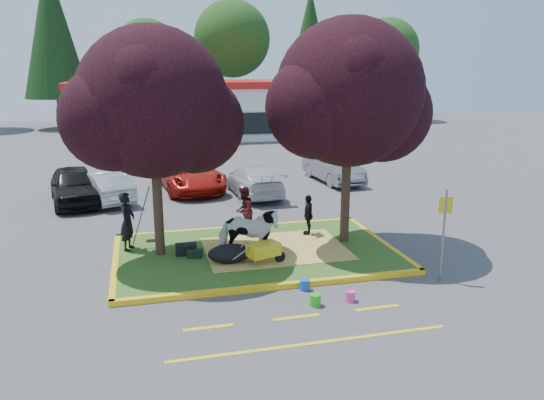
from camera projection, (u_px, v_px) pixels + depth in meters
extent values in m
plane|color=#424244|center=(256.00, 255.00, 15.95)|extent=(90.00, 90.00, 0.00)
cube|color=#2F551A|center=(256.00, 253.00, 15.94)|extent=(8.00, 5.00, 0.15)
cube|color=yellow|center=(278.00, 286.00, 13.51)|extent=(8.30, 0.16, 0.15)
cube|color=yellow|center=(240.00, 228.00, 18.36)|extent=(8.30, 0.16, 0.15)
cube|color=yellow|center=(115.00, 265.00, 14.97)|extent=(0.16, 5.30, 0.15)
cube|color=yellow|center=(381.00, 242.00, 16.90)|extent=(0.16, 5.30, 0.15)
cube|color=#D5BB57|center=(275.00, 249.00, 16.06)|extent=(4.20, 3.00, 0.01)
cylinder|color=black|center=(157.00, 196.00, 15.20)|extent=(0.28, 0.28, 3.53)
sphere|color=black|center=(152.00, 102.00, 14.55)|extent=(4.20, 4.20, 4.20)
sphere|color=black|center=(195.00, 124.00, 15.16)|extent=(2.86, 2.86, 2.86)
sphere|color=black|center=(113.00, 118.00, 14.11)|extent=(2.86, 2.86, 2.86)
cylinder|color=black|center=(346.00, 184.00, 16.34)|extent=(0.28, 0.28, 3.70)
sphere|color=black|center=(349.00, 92.00, 15.66)|extent=(4.40, 4.40, 4.40)
sphere|color=black|center=(383.00, 114.00, 16.30)|extent=(2.99, 2.99, 2.99)
sphere|color=black|center=(317.00, 107.00, 15.21)|extent=(2.99, 2.99, 2.99)
cube|color=yellow|center=(208.00, 327.00, 11.53)|extent=(1.10, 0.12, 0.01)
cube|color=yellow|center=(296.00, 317.00, 12.01)|extent=(1.10, 0.12, 0.01)
cube|color=yellow|center=(377.00, 308.00, 12.48)|extent=(1.10, 0.12, 0.01)
cube|color=yellow|center=(313.00, 343.00, 10.88)|extent=(6.00, 0.10, 0.01)
cube|color=silver|center=(205.00, 112.00, 42.26)|extent=(20.00, 8.00, 4.00)
cube|color=#B31713|center=(204.00, 84.00, 41.73)|extent=(20.40, 8.40, 0.50)
cube|color=black|center=(212.00, 124.00, 38.60)|extent=(19.00, 0.10, 1.60)
cylinder|color=black|center=(60.00, 107.00, 47.88)|extent=(0.44, 0.44, 3.92)
cone|color=black|center=(52.00, 29.00, 46.23)|extent=(5.60, 5.60, 11.90)
cylinder|color=black|center=(150.00, 109.00, 51.29)|extent=(0.44, 0.44, 3.08)
sphere|color=#143811|center=(147.00, 52.00, 50.00)|extent=(6.16, 6.16, 6.16)
cylinder|color=black|center=(233.00, 105.00, 52.18)|extent=(0.44, 0.44, 3.64)
sphere|color=#143811|center=(232.00, 39.00, 50.65)|extent=(7.28, 7.28, 7.28)
cylinder|color=black|center=(309.00, 104.00, 54.56)|extent=(0.44, 0.44, 3.50)
cone|color=black|center=(310.00, 43.00, 53.09)|extent=(5.00, 5.00, 10.62)
cylinder|color=black|center=(384.00, 105.00, 55.56)|extent=(0.44, 0.44, 3.22)
sphere|color=#143811|center=(387.00, 50.00, 54.20)|extent=(6.44, 6.44, 6.44)
imported|color=white|center=(248.00, 233.00, 15.07)|extent=(1.98, 1.41, 1.52)
ellipsoid|color=black|center=(230.00, 253.00, 14.88)|extent=(1.38, 1.04, 0.53)
imported|color=black|center=(127.00, 221.00, 15.81)|extent=(0.60, 0.74, 1.76)
imported|color=#401218|center=(244.00, 211.00, 17.31)|extent=(0.89, 0.96, 1.59)
imported|color=black|center=(308.00, 215.00, 17.29)|extent=(0.59, 0.85, 1.33)
cylinder|color=black|center=(280.00, 257.00, 14.92)|extent=(0.32, 0.16, 0.31)
cylinder|color=slate|center=(254.00, 263.00, 14.57)|extent=(0.04, 0.04, 0.23)
cylinder|color=slate|center=(251.00, 258.00, 14.93)|extent=(0.04, 0.04, 0.23)
cube|color=yellow|center=(264.00, 250.00, 14.75)|extent=(1.00, 0.79, 0.35)
cylinder|color=slate|center=(242.00, 253.00, 14.41)|extent=(0.55, 0.23, 0.29)
cylinder|color=slate|center=(239.00, 249.00, 14.77)|extent=(0.55, 0.23, 0.29)
cube|color=black|center=(186.00, 249.00, 15.56)|extent=(0.64, 0.37, 0.32)
cube|color=black|center=(195.00, 254.00, 15.33)|extent=(0.48, 0.37, 0.23)
cylinder|color=slate|center=(443.00, 236.00, 13.75)|extent=(0.06, 0.06, 2.48)
cube|color=gold|center=(446.00, 205.00, 13.54)|extent=(0.34, 0.14, 0.45)
cylinder|color=green|center=(315.00, 300.00, 12.56)|extent=(0.35, 0.35, 0.29)
cylinder|color=#F8379F|center=(350.00, 296.00, 12.80)|extent=(0.26, 0.26, 0.26)
cylinder|color=blue|center=(305.00, 285.00, 13.44)|extent=(0.33, 0.33, 0.27)
imported|color=black|center=(74.00, 185.00, 21.81)|extent=(2.54, 4.69, 1.51)
imported|color=#AEB0B6|center=(105.00, 186.00, 22.15)|extent=(2.69, 4.23, 1.32)
imported|color=#A8170E|center=(189.00, 174.00, 24.28)|extent=(3.08, 5.59, 1.48)
imported|color=silver|center=(253.00, 180.00, 23.30)|extent=(2.14, 4.75, 1.35)
imported|color=slate|center=(333.00, 167.00, 25.96)|extent=(1.89, 4.51, 1.45)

